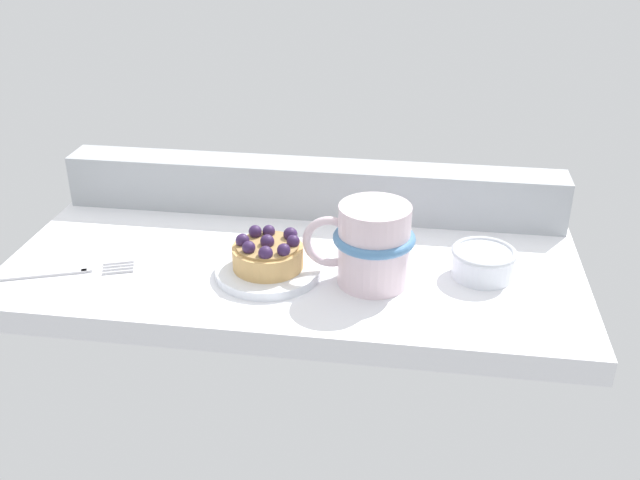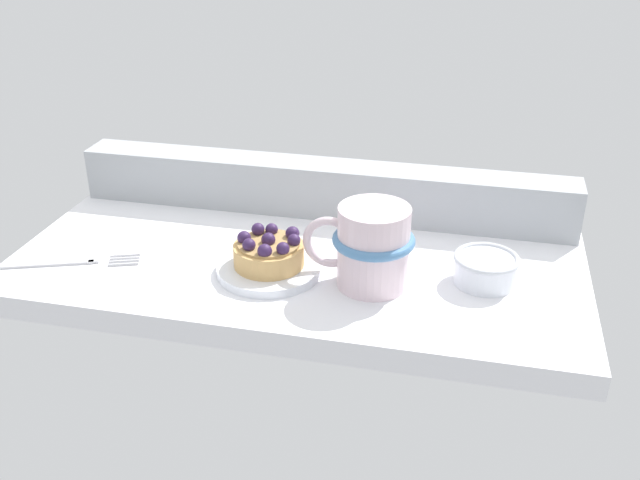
% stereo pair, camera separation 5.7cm
% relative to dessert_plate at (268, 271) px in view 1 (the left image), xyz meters
% --- Properties ---
extents(ground_plane, '(0.67, 0.32, 0.03)m').
position_rel_dessert_plate_xyz_m(ground_plane, '(0.02, 0.04, -0.02)').
color(ground_plane, white).
extents(window_rail_back, '(0.66, 0.06, 0.07)m').
position_rel_dessert_plate_xyz_m(window_rail_back, '(0.02, 0.17, 0.03)').
color(window_rail_back, '#9EA3A8').
rests_on(window_rail_back, ground_plane).
extents(dessert_plate, '(0.12, 0.12, 0.01)m').
position_rel_dessert_plate_xyz_m(dessert_plate, '(0.00, 0.00, 0.00)').
color(dessert_plate, silver).
rests_on(dessert_plate, ground_plane).
extents(raspberry_tart, '(0.08, 0.08, 0.04)m').
position_rel_dessert_plate_xyz_m(raspberry_tart, '(0.00, 0.00, 0.02)').
color(raspberry_tart, tan).
rests_on(raspberry_tart, dessert_plate).
extents(coffee_mug, '(0.12, 0.09, 0.09)m').
position_rel_dessert_plate_xyz_m(coffee_mug, '(0.12, 0.00, 0.04)').
color(coffee_mug, silver).
rests_on(coffee_mug, ground_plane).
extents(dessert_fork, '(0.17, 0.08, 0.01)m').
position_rel_dessert_plate_xyz_m(dessert_fork, '(-0.24, -0.04, -0.00)').
color(dessert_fork, '#B7B7BC').
rests_on(dessert_fork, ground_plane).
extents(sugar_bowl, '(0.07, 0.07, 0.03)m').
position_rel_dessert_plate_xyz_m(sugar_bowl, '(0.24, 0.03, 0.01)').
color(sugar_bowl, silver).
rests_on(sugar_bowl, ground_plane).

